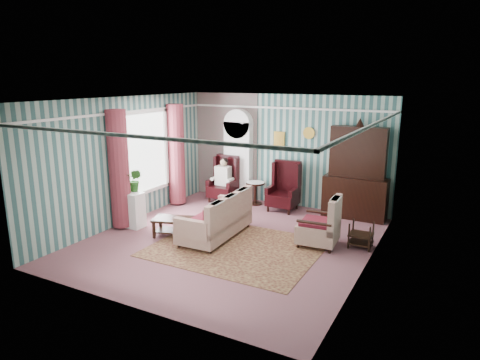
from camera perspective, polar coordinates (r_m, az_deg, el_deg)
The scene contains 17 objects.
floor at distance 9.00m, azimuth -1.25°, elevation -8.06°, with size 6.00×6.00×0.00m, color #824B53.
room_shell at distance 8.94m, azimuth -4.23°, elevation 5.09°, with size 5.53×6.02×2.91m.
bookcase at distance 11.72m, azimuth -0.25°, elevation 2.75°, with size 0.80×0.28×2.24m, color silver.
dresser_hutch at distance 10.48m, azimuth 15.28°, elevation 1.30°, with size 1.50×0.56×2.36m, color black.
wingback_left at distance 11.61m, azimuth -2.25°, elevation 0.13°, with size 0.76×0.80×1.25m, color black.
wingback_right at distance 10.86m, azimuth 5.76°, elevation -0.87°, with size 0.76×0.80×1.25m, color black.
seated_woman at distance 11.62m, azimuth -2.25°, elevation -0.03°, with size 0.44×0.40×1.18m, color white, non-canonical shape.
round_side_table at distance 11.41m, azimuth 2.06°, elevation -1.79°, with size 0.50×0.50×0.60m, color black.
nest_table at distance 8.90m, azimuth 15.84°, elevation -7.01°, with size 0.45×0.38×0.54m, color black.
plant_stand at distance 9.99m, azimuth -14.26°, elevation -3.86°, with size 0.55×0.35×0.80m, color silver.
rug at distance 8.62m, azimuth -0.47°, elevation -9.02°, with size 3.20×2.60×0.01m, color #4A1E18.
sofa at distance 9.06m, azimuth -3.33°, elevation -4.55°, with size 1.94×0.90×1.01m, color #C2B796.
floral_armchair at distance 8.73m, azimuth 10.43°, elevation -5.28°, with size 0.85×0.71×1.06m, color beige.
coffee_table at distance 9.29m, azimuth -8.78°, elevation -6.22°, with size 0.86×0.49×0.40m, color black.
potted_plant_a at distance 9.83m, azimuth -15.10°, elevation -0.37°, with size 0.41×0.36×0.46m, color #1B571B.
potted_plant_b at distance 9.89m, azimuth -13.80°, elevation -0.04°, with size 0.28×0.23×0.52m, color #265119.
potted_plant_c at distance 9.89m, azimuth -14.83°, elevation -0.42°, with size 0.23×0.23×0.41m, color #1A4F18.
Camera 1 is at (4.10, -7.30, 3.31)m, focal length 32.00 mm.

